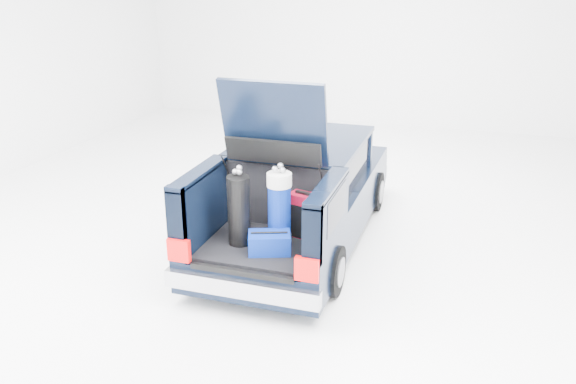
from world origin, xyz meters
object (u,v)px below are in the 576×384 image
(black_golf_bag, at_px, (239,210))
(blue_golf_bag, at_px, (279,207))
(car, at_px, (301,193))
(blue_duffel, at_px, (269,243))
(red_suitcase, at_px, (303,215))

(black_golf_bag, bearing_deg, blue_golf_bag, 5.06)
(car, height_order, black_golf_bag, car)
(car, bearing_deg, blue_duffel, -85.22)
(car, bearing_deg, blue_golf_bag, -83.36)
(black_golf_bag, relative_size, blue_golf_bag, 0.98)
(black_golf_bag, bearing_deg, red_suitcase, 14.31)
(red_suitcase, height_order, blue_golf_bag, blue_golf_bag)
(black_golf_bag, xyz_separation_m, blue_golf_bag, (0.43, 0.20, 0.01))
(car, xyz_separation_m, blue_golf_bag, (0.17, -1.46, 0.37))
(car, distance_m, blue_duffel, 1.77)
(car, height_order, blue_golf_bag, car)
(car, distance_m, red_suitcase, 1.30)
(black_golf_bag, height_order, blue_golf_bag, blue_golf_bag)
(car, relative_size, black_golf_bag, 4.91)
(car, relative_size, blue_duffel, 8.36)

